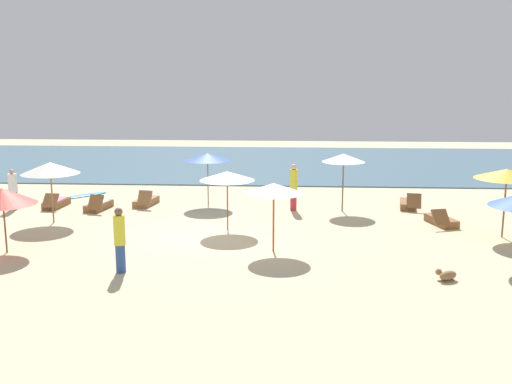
% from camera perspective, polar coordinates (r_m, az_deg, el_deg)
% --- Properties ---
extents(ground_plane, '(60.00, 60.00, 0.00)m').
position_cam_1_polar(ground_plane, '(20.72, -4.54, -3.98)').
color(ground_plane, beige).
extents(ocean_water, '(48.00, 16.00, 0.06)m').
position_cam_1_polar(ocean_water, '(37.30, -0.95, 2.85)').
color(ocean_water, '#476B7F').
rests_on(ocean_water, ground_plane).
extents(umbrella_0, '(2.11, 2.11, 2.34)m').
position_cam_1_polar(umbrella_0, '(21.41, 22.94, 1.60)').
color(umbrella_0, brown).
rests_on(umbrella_0, ground_plane).
extents(umbrella_1, '(1.81, 1.81, 2.16)m').
position_cam_1_polar(umbrella_1, '(18.14, 1.71, 0.34)').
color(umbrella_1, brown).
rests_on(umbrella_1, ground_plane).
extents(umbrella_2, '(1.95, 1.95, 2.21)m').
position_cam_1_polar(umbrella_2, '(24.93, -4.67, 3.39)').
color(umbrella_2, olive).
rests_on(umbrella_2, ground_plane).
extents(umbrella_4, '(1.73, 1.73, 2.34)m').
position_cam_1_polar(umbrella_4, '(23.87, 8.40, 3.25)').
color(umbrella_4, brown).
rests_on(umbrella_4, ground_plane).
extents(umbrella_5, '(1.92, 1.92, 2.10)m').
position_cam_1_polar(umbrella_5, '(20.73, -2.78, 1.54)').
color(umbrella_5, brown).
rests_on(umbrella_5, ground_plane).
extents(umbrella_6, '(2.11, 2.11, 2.28)m').
position_cam_1_polar(umbrella_6, '(23.02, -19.14, 2.19)').
color(umbrella_6, olive).
rests_on(umbrella_6, ground_plane).
extents(umbrella_7, '(2.04, 2.04, 2.03)m').
position_cam_1_polar(umbrella_7, '(19.63, -23.15, -0.37)').
color(umbrella_7, brown).
rests_on(umbrella_7, ground_plane).
extents(lounger_0, '(0.86, 1.71, 0.75)m').
position_cam_1_polar(lounger_0, '(25.46, -10.51, -0.89)').
color(lounger_0, olive).
rests_on(lounger_0, ground_plane).
extents(lounger_1, '(0.69, 1.73, 0.68)m').
position_cam_1_polar(lounger_1, '(26.08, -18.65, -1.00)').
color(lounger_1, brown).
rests_on(lounger_1, ground_plane).
extents(lounger_2, '(1.05, 1.78, 0.70)m').
position_cam_1_polar(lounger_2, '(22.80, 17.35, -2.63)').
color(lounger_2, brown).
rests_on(lounger_2, ground_plane).
extents(lounger_3, '(0.85, 1.74, 0.71)m').
position_cam_1_polar(lounger_3, '(25.34, 14.39, -1.12)').
color(lounger_3, brown).
rests_on(lounger_3, ground_plane).
extents(lounger_4, '(0.85, 1.72, 0.73)m').
position_cam_1_polar(lounger_4, '(25.07, -14.88, -1.26)').
color(lounger_4, brown).
rests_on(lounger_4, ground_plane).
extents(person_0, '(0.43, 0.43, 1.84)m').
position_cam_1_polar(person_0, '(16.84, -12.94, -4.46)').
color(person_0, '#2D4C8C').
rests_on(person_0, ground_plane).
extents(person_1, '(0.42, 0.42, 1.90)m').
position_cam_1_polar(person_1, '(24.00, 3.63, 0.52)').
color(person_1, '#BF3338').
rests_on(person_1, ground_plane).
extents(person_2, '(0.39, 0.39, 1.66)m').
position_cam_1_polar(person_2, '(26.14, -22.28, 0.24)').
color(person_2, '#26262D').
rests_on(person_2, ground_plane).
extents(dog, '(0.61, 0.51, 0.30)m').
position_cam_1_polar(dog, '(16.76, 17.83, -7.62)').
color(dog, olive).
rests_on(dog, ground_plane).
extents(surfboard, '(1.90, 2.09, 0.07)m').
position_cam_1_polar(surfboard, '(28.09, -16.21, -0.32)').
color(surfboard, '#338CCC').
rests_on(surfboard, ground_plane).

